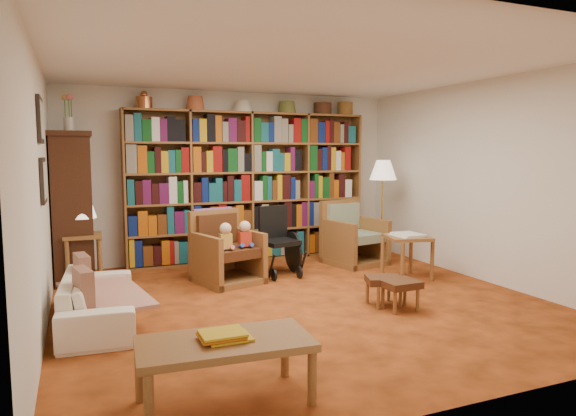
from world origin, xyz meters
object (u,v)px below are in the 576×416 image
armchair_leather (226,252)px  coffee_table (225,347)px  floor_lamp (383,174)px  wheelchair (277,243)px  sofa (99,299)px  side_table_papers (407,243)px  footstool_a (400,286)px  side_table_lamp (83,247)px  footstool_b (384,282)px  armchair_sage (352,239)px

armchair_leather → coffee_table: armchair_leather is taller
floor_lamp → wheelchair: bearing=-174.1°
sofa → coffee_table: size_ratio=1.40×
armchair_leather → floor_lamp: size_ratio=0.61×
side_table_papers → footstool_a: side_table_papers is taller
floor_lamp → footstool_a: 2.66m
side_table_papers → footstool_a: bearing=-128.2°
wheelchair → armchair_leather: bearing=-170.6°
side_table_lamp → armchair_leather: size_ratio=0.68×
side_table_lamp → footstool_b: 3.62m
sofa → armchair_sage: armchair_sage is taller
side_table_lamp → armchair_sage: 3.65m
sofa → side_table_papers: side_table_papers is taller
sofa → wheelchair: (2.28, 1.23, 0.18)m
armchair_sage → coffee_table: 4.46m
sofa → side_table_lamp: (-0.10, 1.61, 0.23)m
armchair_sage → wheelchair: bearing=-170.1°
sofa → armchair_sage: (3.54, 1.45, 0.11)m
armchair_sage → footstool_a: 2.30m
armchair_leather → coffee_table: 3.19m
floor_lamp → side_table_papers: floor_lamp is taller
armchair_leather → armchair_sage: bearing=9.7°
wheelchair → floor_lamp: 1.97m
armchair_sage → coffee_table: size_ratio=0.80×
footstool_b → coffee_table: (-2.12, -1.43, 0.12)m
footstool_a → side_table_papers: bearing=51.8°
coffee_table → sofa: bearing=109.1°
side_table_papers → armchair_leather: bearing=160.0°
armchair_sage → sofa: bearing=-157.7°
side_table_papers → coffee_table: size_ratio=0.56×
armchair_leather → floor_lamp: floor_lamp is taller
armchair_leather → coffee_table: (-0.87, -3.07, 0.00)m
sofa → wheelchair: bearing=-57.4°
side_table_lamp → armchair_leather: bearing=-17.0°
side_table_lamp → wheelchair: wheelchair is taller
floor_lamp → footstool_b: floor_lamp is taller
armchair_sage → footstool_b: size_ratio=2.05×
armchair_sage → side_table_papers: armchair_sage is taller
wheelchair → side_table_papers: (1.43, -0.91, 0.06)m
sofa → footstool_b: size_ratio=3.60×
side_table_lamp → sofa: bearing=-86.5°
side_table_lamp → floor_lamp: bearing=-2.8°
sofa → side_table_papers: size_ratio=2.51×
floor_lamp → side_table_lamp: bearing=177.2°
floor_lamp → armchair_sage: bearing=175.3°
wheelchair → coffee_table: wheelchair is taller
sofa → wheelchair: size_ratio=1.77×
armchair_sage → footstool_b: bearing=-110.4°
footstool_a → sofa: bearing=165.5°
side_table_lamp → armchair_leather: (1.65, -0.50, -0.10)m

